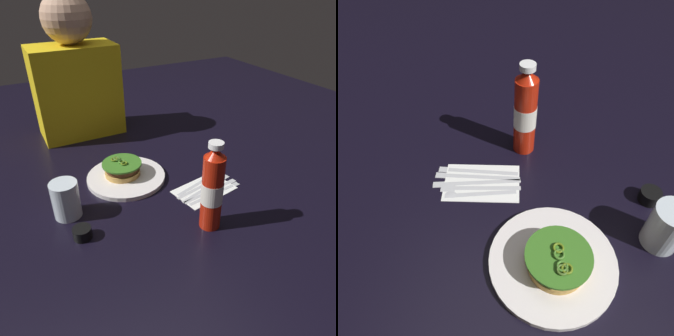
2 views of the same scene
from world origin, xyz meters
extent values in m
plane|color=black|center=(0.00, 0.00, 0.00)|extent=(3.00, 3.00, 0.00)
cylinder|color=white|center=(0.03, 0.13, 0.01)|extent=(0.26, 0.26, 0.01)
cylinder|color=gold|center=(0.02, 0.14, 0.02)|extent=(0.12, 0.12, 0.02)
cylinder|color=#512D19|center=(0.02, 0.14, 0.04)|extent=(0.11, 0.11, 0.02)
cylinder|color=red|center=(0.02, 0.14, 0.05)|extent=(0.10, 0.10, 0.01)
cylinder|color=#367120|center=(0.02, 0.14, 0.06)|extent=(0.13, 0.13, 0.01)
torus|color=#426422|center=(0.02, 0.17, 0.06)|extent=(0.02, 0.02, 0.01)
torus|color=#566F16|center=(0.01, 0.17, 0.06)|extent=(0.02, 0.02, 0.01)
torus|color=#407925|center=(0.02, 0.16, 0.06)|extent=(0.02, 0.02, 0.01)
torus|color=#577317|center=(0.03, 0.13, 0.06)|extent=(0.02, 0.02, 0.01)
torus|color=#417625|center=(0.03, 0.14, 0.06)|extent=(0.02, 0.02, 0.01)
cylinder|color=#B41E0B|center=(0.15, -0.20, 0.11)|extent=(0.06, 0.06, 0.22)
cone|color=#B41E0B|center=(0.15, -0.20, 0.23)|extent=(0.05, 0.05, 0.03)
cylinder|color=white|center=(0.15, -0.20, 0.25)|extent=(0.04, 0.04, 0.01)
cylinder|color=white|center=(0.15, -0.20, 0.11)|extent=(0.06, 0.06, 0.06)
cylinder|color=silver|center=(-0.19, 0.03, 0.06)|extent=(0.08, 0.08, 0.11)
cylinder|color=black|center=(-0.18, -0.08, 0.02)|extent=(0.05, 0.05, 0.03)
cube|color=white|center=(0.23, -0.05, 0.00)|extent=(0.21, 0.15, 0.00)
cube|color=silver|center=(0.24, -0.09, 0.00)|extent=(0.18, 0.03, 0.00)
cube|color=silver|center=(0.31, -0.08, 0.00)|extent=(0.08, 0.03, 0.00)
cube|color=silver|center=(0.23, -0.07, 0.00)|extent=(0.19, 0.04, 0.00)
cube|color=silver|center=(0.31, -0.06, 0.00)|extent=(0.08, 0.03, 0.00)
cube|color=silver|center=(0.23, -0.05, 0.00)|extent=(0.19, 0.06, 0.00)
cube|color=silver|center=(0.31, -0.03, 0.00)|extent=(0.08, 0.04, 0.00)
cube|color=silver|center=(0.23, -0.03, 0.00)|extent=(0.20, 0.05, 0.00)
cube|color=silver|center=(0.31, -0.02, 0.00)|extent=(0.04, 0.03, 0.00)
cube|color=silver|center=(0.22, -0.02, 0.00)|extent=(0.17, 0.06, 0.00)
ellipsoid|color=silver|center=(0.29, 0.00, 0.00)|extent=(0.04, 0.03, 0.00)
cube|color=gold|center=(0.01, 0.58, 0.18)|extent=(0.34, 0.19, 0.37)
sphere|color=tan|center=(0.01, 0.58, 0.46)|extent=(0.19, 0.19, 0.19)
camera|label=1|loc=(-0.28, -0.75, 0.60)|focal=34.19mm
camera|label=2|loc=(0.07, 0.45, 0.63)|focal=34.65mm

